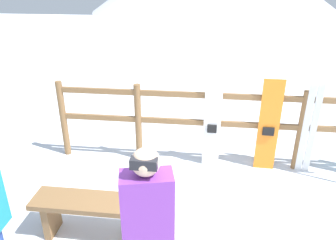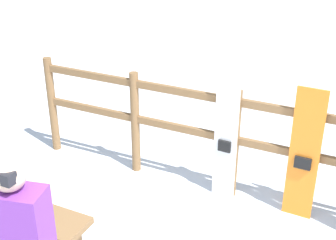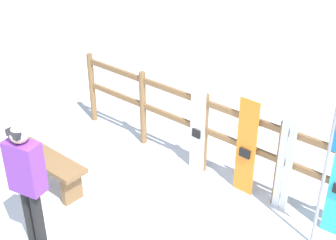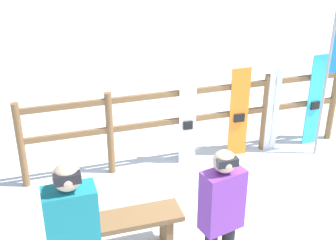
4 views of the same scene
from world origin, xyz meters
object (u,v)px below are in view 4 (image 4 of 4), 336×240
person_purple (221,213)px  ski_pair_white (274,96)px  snowboard_cyan (315,101)px  bench (124,227)px  snowboard_white (187,121)px  snowboard_orange (239,113)px  person_teal (74,240)px

person_purple → ski_pair_white: 3.03m
snowboard_cyan → bench: bearing=-153.9°
person_purple → snowboard_cyan: person_purple is taller
person_purple → ski_pair_white: ski_pair_white is taller
person_purple → snowboard_white: (0.50, 2.40, -0.24)m
bench → snowboard_orange: size_ratio=0.91×
bench → snowboard_orange: 2.65m
snowboard_white → ski_pair_white: bearing=0.2°
bench → ski_pair_white: (2.62, 1.63, 0.53)m
person_teal → snowboard_orange: bearing=43.3°
ski_pair_white → snowboard_cyan: size_ratio=1.21×
snowboard_orange → person_purple: bearing=-118.3°
bench → snowboard_orange: (2.06, 1.63, 0.34)m
person_teal → snowboard_white: 3.11m
snowboard_white → ski_pair_white: ski_pair_white is taller
bench → person_teal: person_teal is taller
person_teal → bench: bearing=56.0°
bench → person_teal: 1.23m
snowboard_white → snowboard_cyan: snowboard_cyan is taller
snowboard_white → person_purple: bearing=-101.9°
bench → snowboard_cyan: (3.32, 1.63, 0.37)m
person_teal → snowboard_cyan: person_teal is taller
person_teal → snowboard_orange: (2.64, 2.48, -0.33)m
snowboard_cyan → ski_pair_white: bearing=179.7°
person_purple → snowboard_orange: 2.74m
ski_pair_white → snowboard_orange: bearing=-179.6°
bench → snowboard_cyan: size_ratio=0.86×
snowboard_white → snowboard_cyan: bearing=0.0°
snowboard_cyan → person_purple: bearing=-136.8°
ski_pair_white → snowboard_cyan: (0.71, -0.00, -0.16)m
snowboard_orange → snowboard_cyan: 1.26m
bench → person_purple: size_ratio=0.79×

